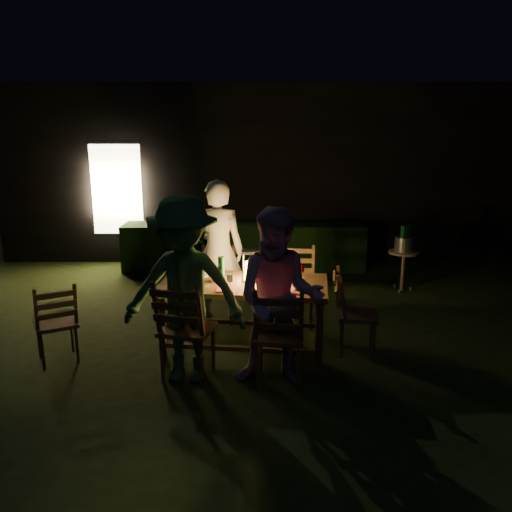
{
  "coord_description": "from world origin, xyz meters",
  "views": [
    {
      "loc": [
        -0.34,
        -4.83,
        2.36
      ],
      "look_at": [
        -0.3,
        0.66,
        0.99
      ],
      "focal_mm": 35.0,
      "sensor_mm": 36.0,
      "label": 1
    }
  ],
  "objects_px": {
    "dining_table": "(244,289)",
    "person_house_side": "(218,251)",
    "bottle_bucket_a": "(402,241)",
    "person_opp_left": "(184,291)",
    "chair_far_right": "(296,301)",
    "chair_spare": "(57,337)",
    "bottle_bucket_b": "(407,240)",
    "chair_end": "(356,327)",
    "side_table": "(404,256)",
    "chair_near_right": "(279,352)",
    "bottle_table": "(221,269)",
    "person_opp_right": "(279,299)",
    "lantern": "(249,267)",
    "ice_bucket": "(405,244)",
    "chair_near_left": "(187,346)",
    "chair_far_left": "(218,298)"
  },
  "relations": [
    {
      "from": "chair_spare",
      "to": "bottle_bucket_a",
      "type": "distance_m",
      "value": 4.92
    },
    {
      "from": "chair_near_right",
      "to": "bottle_table",
      "type": "bearing_deg",
      "value": 130.97
    },
    {
      "from": "chair_end",
      "to": "bottle_table",
      "type": "bearing_deg",
      "value": -88.0
    },
    {
      "from": "bottle_table",
      "to": "chair_far_left",
      "type": "bearing_deg",
      "value": 97.38
    },
    {
      "from": "bottle_bucket_b",
      "to": "person_opp_left",
      "type": "bearing_deg",
      "value": -136.36
    },
    {
      "from": "chair_near_right",
      "to": "bottle_bucket_b",
      "type": "xyz_separation_m",
      "value": [
        2.08,
        2.91,
        0.47
      ]
    },
    {
      "from": "person_house_side",
      "to": "side_table",
      "type": "height_order",
      "value": "person_house_side"
    },
    {
      "from": "chair_spare",
      "to": "person_house_side",
      "type": "distance_m",
      "value": 2.13
    },
    {
      "from": "chair_far_left",
      "to": "bottle_table",
      "type": "bearing_deg",
      "value": 98.9
    },
    {
      "from": "chair_end",
      "to": "person_opp_left",
      "type": "relative_size",
      "value": 0.53
    },
    {
      "from": "chair_near_right",
      "to": "chair_near_left",
      "type": "bearing_deg",
      "value": 178.77
    },
    {
      "from": "side_table",
      "to": "ice_bucket",
      "type": "relative_size",
      "value": 2.06
    },
    {
      "from": "chair_far_left",
      "to": "bottle_bucket_b",
      "type": "height_order",
      "value": "chair_far_left"
    },
    {
      "from": "person_house_side",
      "to": "lantern",
      "type": "height_order",
      "value": "person_house_side"
    },
    {
      "from": "chair_near_right",
      "to": "chair_end",
      "type": "xyz_separation_m",
      "value": [
        0.87,
        0.67,
        -0.02
      ]
    },
    {
      "from": "chair_spare",
      "to": "chair_near_right",
      "type": "bearing_deg",
      "value": -39.55
    },
    {
      "from": "bottle_bucket_a",
      "to": "person_opp_left",
      "type": "bearing_deg",
      "value": -136.2
    },
    {
      "from": "lantern",
      "to": "bottle_table",
      "type": "xyz_separation_m",
      "value": [
        -0.3,
        -0.01,
        -0.02
      ]
    },
    {
      "from": "dining_table",
      "to": "bottle_table",
      "type": "height_order",
      "value": "bottle_table"
    },
    {
      "from": "lantern",
      "to": "chair_far_left",
      "type": "bearing_deg",
      "value": 117.56
    },
    {
      "from": "person_opp_left",
      "to": "side_table",
      "type": "xyz_separation_m",
      "value": [
        2.93,
        2.8,
        -0.36
      ]
    },
    {
      "from": "chair_end",
      "to": "bottle_bucket_b",
      "type": "bearing_deg",
      "value": 160.98
    },
    {
      "from": "lantern",
      "to": "chair_near_left",
      "type": "bearing_deg",
      "value": -128.77
    },
    {
      "from": "chair_end",
      "to": "side_table",
      "type": "height_order",
      "value": "chair_end"
    },
    {
      "from": "chair_far_right",
      "to": "chair_spare",
      "type": "relative_size",
      "value": 1.1
    },
    {
      "from": "bottle_bucket_a",
      "to": "chair_near_right",
      "type": "bearing_deg",
      "value": -124.99
    },
    {
      "from": "person_house_side",
      "to": "ice_bucket",
      "type": "distance_m",
      "value": 2.97
    },
    {
      "from": "ice_bucket",
      "to": "bottle_bucket_b",
      "type": "distance_m",
      "value": 0.08
    },
    {
      "from": "person_opp_right",
      "to": "lantern",
      "type": "distance_m",
      "value": 0.96
    },
    {
      "from": "chair_near_left",
      "to": "lantern",
      "type": "height_order",
      "value": "lantern"
    },
    {
      "from": "chair_far_right",
      "to": "person_opp_left",
      "type": "distance_m",
      "value": 1.97
    },
    {
      "from": "ice_bucket",
      "to": "chair_far_left",
      "type": "bearing_deg",
      "value": -155.86
    },
    {
      "from": "chair_far_right",
      "to": "ice_bucket",
      "type": "height_order",
      "value": "chair_far_right"
    },
    {
      "from": "lantern",
      "to": "bottle_bucket_a",
      "type": "height_order",
      "value": "lantern"
    },
    {
      "from": "person_house_side",
      "to": "person_opp_right",
      "type": "distance_m",
      "value": 1.87
    },
    {
      "from": "chair_end",
      "to": "ice_bucket",
      "type": "xyz_separation_m",
      "value": [
        1.16,
        2.2,
        0.44
      ]
    },
    {
      "from": "person_house_side",
      "to": "side_table",
      "type": "relative_size",
      "value": 2.92
    },
    {
      "from": "chair_spare",
      "to": "bottle_table",
      "type": "xyz_separation_m",
      "value": [
        1.7,
        0.4,
        0.62
      ]
    },
    {
      "from": "dining_table",
      "to": "person_house_side",
      "type": "distance_m",
      "value": 0.96
    },
    {
      "from": "chair_far_left",
      "to": "bottle_bucket_a",
      "type": "relative_size",
      "value": 3.06
    },
    {
      "from": "ice_bucket",
      "to": "bottle_bucket_a",
      "type": "distance_m",
      "value": 0.08
    },
    {
      "from": "dining_table",
      "to": "ice_bucket",
      "type": "bearing_deg",
      "value": 48.01
    },
    {
      "from": "ice_bucket",
      "to": "side_table",
      "type": "bearing_deg",
      "value": 0.0
    },
    {
      "from": "person_house_side",
      "to": "person_opp_right",
      "type": "xyz_separation_m",
      "value": [
        0.68,
        -1.74,
        -0.04
      ]
    },
    {
      "from": "person_opp_left",
      "to": "lantern",
      "type": "bearing_deg",
      "value": 60.11
    },
    {
      "from": "person_opp_right",
      "to": "dining_table",
      "type": "bearing_deg",
      "value": 118.76
    },
    {
      "from": "chair_near_right",
      "to": "person_opp_left",
      "type": "relative_size",
      "value": 0.57
    },
    {
      "from": "lantern",
      "to": "side_table",
      "type": "relative_size",
      "value": 0.57
    },
    {
      "from": "chair_near_right",
      "to": "person_opp_left",
      "type": "distance_m",
      "value": 1.08
    },
    {
      "from": "side_table",
      "to": "chair_near_left",
      "type": "bearing_deg",
      "value": -136.74
    }
  ]
}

